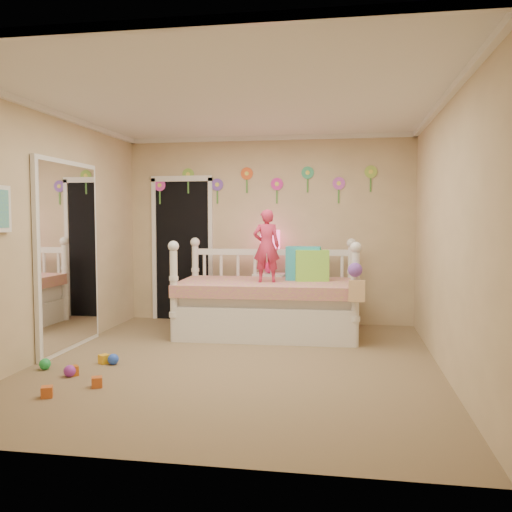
% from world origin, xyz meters
% --- Properties ---
extents(floor, '(4.00, 4.50, 0.01)m').
position_xyz_m(floor, '(0.00, 0.00, 0.00)').
color(floor, '#7F684C').
rests_on(floor, ground).
extents(ceiling, '(4.00, 4.50, 0.01)m').
position_xyz_m(ceiling, '(0.00, 0.00, 2.60)').
color(ceiling, white).
rests_on(ceiling, floor).
extents(back_wall, '(4.00, 0.01, 2.60)m').
position_xyz_m(back_wall, '(0.00, 2.25, 1.30)').
color(back_wall, tan).
rests_on(back_wall, floor).
extents(left_wall, '(0.01, 4.50, 2.60)m').
position_xyz_m(left_wall, '(-2.00, 0.00, 1.30)').
color(left_wall, tan).
rests_on(left_wall, floor).
extents(right_wall, '(0.01, 4.50, 2.60)m').
position_xyz_m(right_wall, '(2.00, 0.00, 1.30)').
color(right_wall, tan).
rests_on(right_wall, floor).
extents(crown_molding, '(4.00, 4.50, 0.06)m').
position_xyz_m(crown_molding, '(0.00, 0.00, 2.57)').
color(crown_molding, white).
rests_on(crown_molding, ceiling).
extents(daybed, '(2.29, 1.29, 1.22)m').
position_xyz_m(daybed, '(0.11, 1.42, 0.61)').
color(daybed, white).
rests_on(daybed, floor).
extents(pillow_turquoise, '(0.44, 0.18, 0.43)m').
position_xyz_m(pillow_turquoise, '(0.55, 1.56, 0.89)').
color(pillow_turquoise, '#28ACCA').
rests_on(pillow_turquoise, daybed).
extents(pillow_lime, '(0.43, 0.22, 0.39)m').
position_xyz_m(pillow_lime, '(0.66, 1.51, 0.87)').
color(pillow_lime, '#8BE345').
rests_on(pillow_lime, daybed).
extents(child, '(0.36, 0.27, 0.90)m').
position_xyz_m(child, '(0.11, 1.31, 1.13)').
color(child, '#CF2F55').
rests_on(child, daybed).
extents(nightstand, '(0.46, 0.38, 0.71)m').
position_xyz_m(nightstand, '(0.05, 2.07, 0.35)').
color(nightstand, white).
rests_on(nightstand, floor).
extents(table_lamp, '(0.27, 0.27, 0.59)m').
position_xyz_m(table_lamp, '(0.05, 2.07, 1.10)').
color(table_lamp, '#EC1F65').
rests_on(table_lamp, nightstand).
extents(closet_doorway, '(0.90, 0.04, 2.07)m').
position_xyz_m(closet_doorway, '(-1.25, 2.23, 1.03)').
color(closet_doorway, black).
rests_on(closet_doorway, back_wall).
extents(flower_decals, '(3.40, 0.02, 0.50)m').
position_xyz_m(flower_decals, '(-0.09, 2.24, 1.94)').
color(flower_decals, '#B2668C').
rests_on(flower_decals, back_wall).
extents(mirror_closet, '(0.07, 1.30, 2.10)m').
position_xyz_m(mirror_closet, '(-1.96, 0.30, 1.05)').
color(mirror_closet, white).
rests_on(mirror_closet, left_wall).
extents(hanging_bag, '(0.20, 0.16, 0.36)m').
position_xyz_m(hanging_bag, '(1.18, 0.81, 0.74)').
color(hanging_bag, beige).
rests_on(hanging_bag, daybed).
extents(toy_scatter, '(1.22, 1.50, 0.11)m').
position_xyz_m(toy_scatter, '(-1.44, -0.65, 0.06)').
color(toy_scatter, '#996666').
rests_on(toy_scatter, floor).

